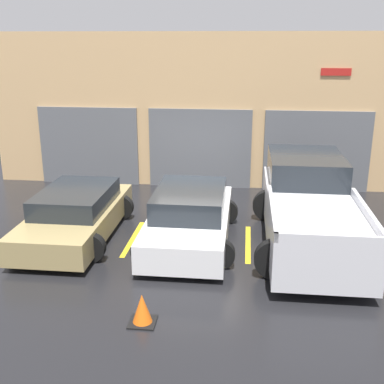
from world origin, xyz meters
The scene contains 10 objects.
ground_plane centered at (0.00, 0.00, 0.00)m, with size 28.00×28.00×0.00m, color black.
shophouse_building centered at (-0.01, 3.28, 2.41)m, with size 14.26×0.68×4.93m.
pickup_truck centered at (2.83, -1.33, 0.89)m, with size 2.62×5.41×1.89m.
sedan_white centered at (0.00, -1.59, 0.61)m, with size 2.26×4.32×1.30m.
sedan_side centered at (-2.83, -1.60, 0.57)m, with size 2.24×4.33×1.20m.
parking_stripe_far_left centered at (-4.24, -1.62, 0.00)m, with size 0.12×2.20×0.01m, color gold.
parking_stripe_left centered at (-1.41, -1.62, 0.00)m, with size 0.12×2.20×0.01m, color gold.
parking_stripe_centre centered at (1.41, -1.62, 0.00)m, with size 0.12×2.20×0.01m, color gold.
parking_stripe_right centered at (4.24, -1.62, 0.00)m, with size 0.12×2.20×0.01m, color gold.
traffic_cone centered at (-0.40, -5.23, 0.25)m, with size 0.47×0.47×0.55m.
Camera 1 is at (1.26, -12.35, 4.70)m, focal length 45.00 mm.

